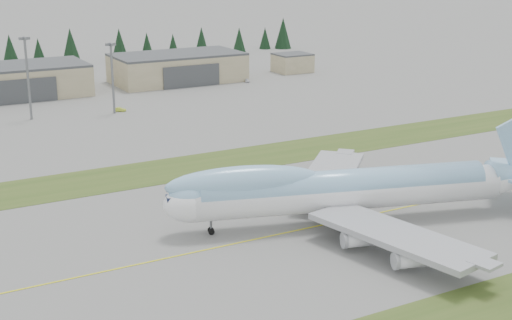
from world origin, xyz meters
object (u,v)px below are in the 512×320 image
boeing_747_freighter (345,189)px  hangar_center (14,81)px  hangar_right (178,67)px  service_vehicle_b (120,111)px  service_vehicle_c (247,82)px

boeing_747_freighter → hangar_center: boeing_747_freighter is taller
hangar_right → service_vehicle_b: 54.37m
service_vehicle_b → service_vehicle_c: size_ratio=0.94×
hangar_center → hangar_right: bearing=0.0°
boeing_747_freighter → service_vehicle_c: 147.11m
hangar_center → boeing_747_freighter: bearing=-78.8°
boeing_747_freighter → hangar_center: 153.75m
hangar_right → service_vehicle_c: (22.67, -13.65, -5.39)m
hangar_center → hangar_right: size_ratio=1.00×
hangar_center → service_vehicle_c: size_ratio=11.71×
service_vehicle_c → service_vehicle_b: bearing=-133.3°
service_vehicle_c → hangar_center: bearing=-166.9°
hangar_right → service_vehicle_b: hangar_right is taller
service_vehicle_b → service_vehicle_c: service_vehicle_b is taller
boeing_747_freighter → hangar_center: (-29.88, 150.81, -1.17)m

